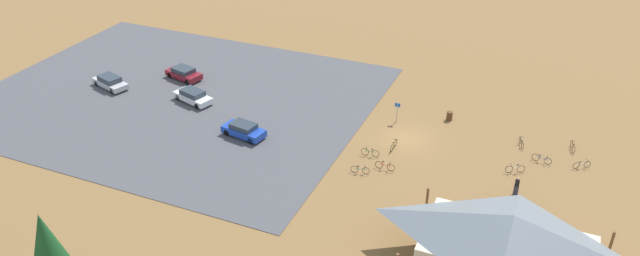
{
  "coord_description": "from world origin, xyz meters",
  "views": [
    {
      "loc": [
        -11.89,
        48.68,
        29.79
      ],
      "look_at": [
        7.56,
        3.17,
        1.2
      ],
      "focal_mm": 33.88,
      "sensor_mm": 36.0,
      "label": 1
    }
  ],
  "objects": [
    {
      "name": "car_white_inner_stall",
      "position": [
        22.95,
        1.5,
        0.73
      ],
      "size": [
        4.85,
        2.96,
        1.37
      ],
      "color": "white",
      "rests_on": "parking_lot_asphalt"
    },
    {
      "name": "bicycle_green_edge_south",
      "position": [
        2.15,
        4.17,
        0.38
      ],
      "size": [
        1.71,
        0.48,
        0.85
      ],
      "color": "black",
      "rests_on": "ground"
    },
    {
      "name": "bicycle_white_yard_left",
      "position": [
        -10.36,
        1.75,
        0.38
      ],
      "size": [
        1.62,
        0.8,
        0.87
      ],
      "color": "black",
      "rests_on": "ground"
    },
    {
      "name": "parking_lot_asphalt",
      "position": [
        25.45,
        1.07,
        0.03
      ],
      "size": [
        41.34,
        32.79,
        0.05
      ],
      "primitive_type": "cube",
      "color": "#4C4C51",
      "rests_on": "ground"
    },
    {
      "name": "bicycle_yellow_yard_right",
      "position": [
        0.54,
        2.14,
        0.39
      ],
      "size": [
        0.48,
        1.81,
        0.84
      ],
      "color": "black",
      "rests_on": "ground"
    },
    {
      "name": "pine_center",
      "position": [
        15.22,
        28.75,
        4.61
      ],
      "size": [
        2.77,
        2.77,
        7.01
      ],
      "color": "brown",
      "rests_on": "ground"
    },
    {
      "name": "bicycle_silver_trailside",
      "position": [
        -15.69,
        -1.32,
        0.35
      ],
      "size": [
        1.46,
        1.0,
        0.8
      ],
      "color": "black",
      "rests_on": "ground"
    },
    {
      "name": "bicycle_red_near_sign",
      "position": [
        0.23,
        5.76,
        0.38
      ],
      "size": [
        1.81,
        0.48,
        0.83
      ],
      "color": "black",
      "rests_on": "ground"
    },
    {
      "name": "car_maroon_front_row",
      "position": [
        27.15,
        -2.96,
        0.73
      ],
      "size": [
        4.64,
        2.83,
        1.35
      ],
      "color": "maroon",
      "rests_on": "parking_lot_asphalt"
    },
    {
      "name": "lot_sign",
      "position": [
        1.8,
        -2.92,
        1.41
      ],
      "size": [
        0.56,
        0.08,
        2.2
      ],
      "color": "#99999E",
      "rests_on": "ground"
    },
    {
      "name": "bicycle_black_back_row",
      "position": [
        -10.3,
        -3.06,
        0.35
      ],
      "size": [
        0.66,
        1.56,
        0.77
      ],
      "color": "black",
      "rests_on": "ground"
    },
    {
      "name": "bicycle_orange_yard_center",
      "position": [
        -14.78,
        -4.16,
        0.38
      ],
      "size": [
        0.57,
        1.63,
        0.81
      ],
      "color": "black",
      "rests_on": "ground"
    },
    {
      "name": "bicycle_blue_front_row",
      "position": [
        -12.34,
        -0.87,
        0.37
      ],
      "size": [
        1.76,
        0.54,
        0.8
      ],
      "color": "black",
      "rests_on": "ground"
    },
    {
      "name": "visitor_crossing_yard",
      "position": [
        -10.85,
        4.99,
        0.88
      ],
      "size": [
        0.4,
        0.4,
        1.68
      ],
      "color": "#2D3347",
      "rests_on": "ground"
    },
    {
      "name": "car_silver_far_end",
      "position": [
        33.4,
        2.14,
        0.72
      ],
      "size": [
        4.84,
        3.06,
        1.35
      ],
      "color": "#BCBCC1",
      "rests_on": "parking_lot_asphalt"
    },
    {
      "name": "bike_pavilion",
      "position": [
        -11.3,
        14.84,
        2.81
      ],
      "size": [
        13.45,
        8.35,
        5.05
      ],
      "color": "beige",
      "rests_on": "ground"
    },
    {
      "name": "ground",
      "position": [
        0.0,
        0.0,
        0.0
      ],
      "size": [
        160.0,
        160.0,
        0.0
      ],
      "primitive_type": "plane",
      "color": "olive",
      "rests_on": "ground"
    },
    {
      "name": "bicycle_teal_near_porch",
      "position": [
        2.05,
        7.16,
        0.36
      ],
      "size": [
        1.68,
        0.48,
        0.82
      ],
      "color": "black",
      "rests_on": "ground"
    },
    {
      "name": "car_blue_by_curb",
      "position": [
        14.47,
        5.65,
        0.74
      ],
      "size": [
        4.47,
        2.45,
        1.37
      ],
      "color": "#1E42B2",
      "rests_on": "parking_lot_asphalt"
    },
    {
      "name": "trash_bin",
      "position": [
        -2.98,
        -5.4,
        0.45
      ],
      "size": [
        0.6,
        0.6,
        0.9
      ],
      "primitive_type": "cylinder",
      "color": "brown",
      "rests_on": "ground"
    }
  ]
}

